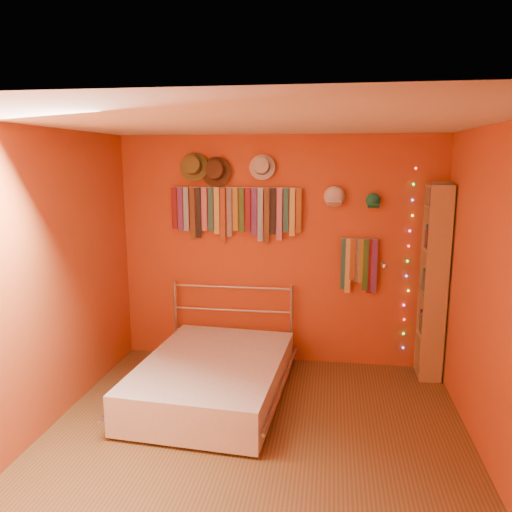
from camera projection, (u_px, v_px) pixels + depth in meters
The scene contains 16 objects.
ground at pixel (253, 443), 4.00m from camera, with size 3.50×3.50×0.00m, color brown.
back_wall at pixel (278, 251), 5.46m from camera, with size 3.50×0.02×2.50m, color #A8381B.
right_wall at pixel (499, 302), 3.50m from camera, with size 0.02×3.50×2.50m, color #A8381B.
left_wall at pixel (39, 284), 4.02m from camera, with size 0.02×3.50×2.50m, color #A8381B.
ceiling at pixel (253, 122), 3.52m from camera, with size 3.50×3.50×0.02m, color white.
tie_rack at pixel (236, 210), 5.38m from camera, with size 1.45×0.03×0.60m.
small_tie_rack at pixel (359, 263), 5.29m from camera, with size 0.40×0.03×0.60m.
fedora_olive at pixel (193, 166), 5.33m from camera, with size 0.31×0.17×0.31m.
fedora_brown at pixel (216, 171), 5.30m from camera, with size 0.32×0.18×0.32m.
fedora_white at pixel (262, 167), 5.22m from camera, with size 0.27×0.15×0.27m.
cap_white at pixel (334, 197), 5.21m from camera, with size 0.20×0.25×0.20m.
cap_green at pixel (373, 201), 5.15m from camera, with size 0.16×0.21×0.16m.
fairy_lights at pixel (408, 261), 5.23m from camera, with size 0.06×0.02×1.95m.
reading_lamp at pixel (384, 266), 5.10m from camera, with size 0.06×0.27×0.08m.
bookshelf at pixel (438, 282), 5.05m from camera, with size 0.25×0.34×2.00m.
bed at pixel (213, 377), 4.72m from camera, with size 1.47×1.90×0.90m.
Camera 1 is at (0.57, -3.60, 2.24)m, focal length 35.00 mm.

